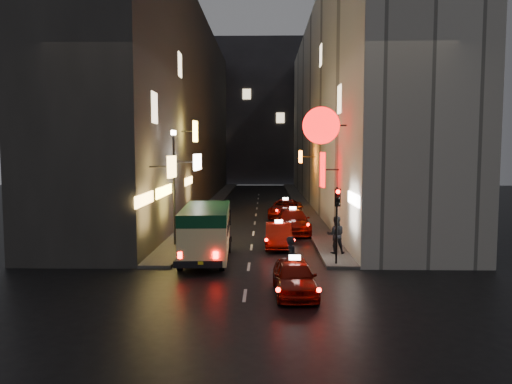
# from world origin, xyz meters

# --- Properties ---
(ground) EXTENTS (120.00, 120.00, 0.00)m
(ground) POSITION_xyz_m (0.00, 0.00, 0.00)
(ground) COLOR black
(ground) RESTS_ON ground
(building_left) EXTENTS (7.67, 52.18, 18.00)m
(building_left) POSITION_xyz_m (-8.00, 33.99, 9.00)
(building_left) COLOR #363331
(building_left) RESTS_ON ground
(building_right) EXTENTS (8.30, 52.00, 18.00)m
(building_right) POSITION_xyz_m (8.00, 33.99, 9.00)
(building_right) COLOR #B5B1A6
(building_right) RESTS_ON ground
(building_far) EXTENTS (30.00, 10.00, 22.00)m
(building_far) POSITION_xyz_m (0.00, 66.00, 11.00)
(building_far) COLOR #333237
(building_far) RESTS_ON ground
(sidewalk_left) EXTENTS (1.50, 52.00, 0.15)m
(sidewalk_left) POSITION_xyz_m (-4.25, 34.00, 0.07)
(sidewalk_left) COLOR #4E4B48
(sidewalk_left) RESTS_ON ground
(sidewalk_right) EXTENTS (1.50, 52.00, 0.15)m
(sidewalk_right) POSITION_xyz_m (4.25, 34.00, 0.07)
(sidewalk_right) COLOR #4E4B48
(sidewalk_right) RESTS_ON ground
(minibus) EXTENTS (2.42, 6.16, 2.61)m
(minibus) POSITION_xyz_m (-2.08, 9.66, 1.65)
(minibus) COLOR #F1E196
(minibus) RESTS_ON ground
(taxi_near) EXTENTS (2.14, 4.81, 1.67)m
(taxi_near) POSITION_xyz_m (1.84, 4.22, 0.75)
(taxi_near) COLOR #6B0D05
(taxi_near) RESTS_ON ground
(taxi_second) EXTENTS (2.11, 4.92, 1.72)m
(taxi_second) POSITION_xyz_m (1.50, 13.13, 0.78)
(taxi_second) COLOR #6B0D05
(taxi_second) RESTS_ON ground
(taxi_third) EXTENTS (2.33, 5.54, 1.92)m
(taxi_third) POSITION_xyz_m (2.52, 17.93, 0.88)
(taxi_third) COLOR #6B0D05
(taxi_third) RESTS_ON ground
(taxi_far) EXTENTS (2.81, 5.41, 1.81)m
(taxi_far) POSITION_xyz_m (2.34, 24.98, 0.82)
(taxi_far) COLOR #6B0D05
(taxi_far) RESTS_ON ground
(pedestrian_crossing) EXTENTS (0.52, 0.74, 2.11)m
(pedestrian_crossing) POSITION_xyz_m (1.82, 5.94, 1.06)
(pedestrian_crossing) COLOR black
(pedestrian_crossing) RESTS_ON ground
(pedestrian_sidewalk) EXTENTS (0.84, 0.56, 2.12)m
(pedestrian_sidewalk) POSITION_xyz_m (4.29, 10.84, 1.21)
(pedestrian_sidewalk) COLOR black
(pedestrian_sidewalk) RESTS_ON sidewalk_right
(traffic_light) EXTENTS (0.26, 0.43, 3.50)m
(traffic_light) POSITION_xyz_m (4.00, 8.47, 2.69)
(traffic_light) COLOR black
(traffic_light) RESTS_ON sidewalk_right
(lamp_post) EXTENTS (0.28, 0.28, 6.22)m
(lamp_post) POSITION_xyz_m (-4.20, 13.00, 3.72)
(lamp_post) COLOR black
(lamp_post) RESTS_ON sidewalk_left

